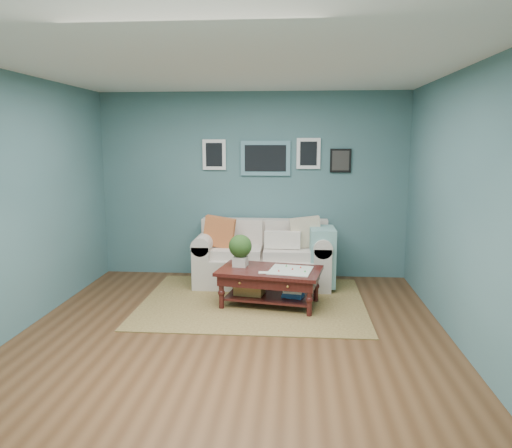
# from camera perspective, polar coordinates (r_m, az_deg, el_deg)

# --- Properties ---
(room_shell) EXTENTS (5.00, 5.02, 2.70)m
(room_shell) POSITION_cam_1_polar(r_m,az_deg,el_deg) (4.94, -2.79, 1.99)
(room_shell) COLOR brown
(room_shell) RESTS_ON ground
(area_rug) EXTENTS (2.76, 2.20, 0.01)m
(area_rug) POSITION_cam_1_polar(r_m,az_deg,el_deg) (6.33, -0.34, -8.88)
(area_rug) COLOR brown
(area_rug) RESTS_ON ground
(loveseat) EXTENTS (1.92, 0.87, 0.99)m
(loveseat) POSITION_cam_1_polar(r_m,az_deg,el_deg) (7.02, 1.51, -3.69)
(loveseat) COLOR beige
(loveseat) RESTS_ON ground
(coffee_table) EXTENTS (1.33, 0.92, 0.86)m
(coffee_table) POSITION_cam_1_polar(r_m,az_deg,el_deg) (6.13, 1.00, -5.84)
(coffee_table) COLOR black
(coffee_table) RESTS_ON ground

